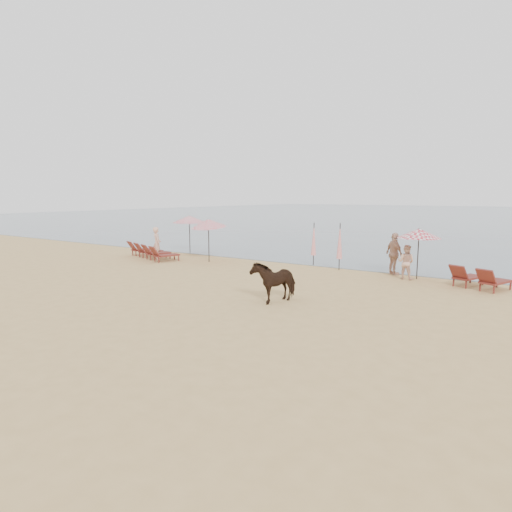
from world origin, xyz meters
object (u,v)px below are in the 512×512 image
(beachgoer_right_a, at_px, (406,262))
(lounger_cluster_left, at_px, (151,251))
(umbrella_closed_left, at_px, (314,239))
(umbrella_closed_right, at_px, (340,241))
(lounger_cluster_right, at_px, (479,278))
(beachgoer_right_b, at_px, (394,254))
(umbrella_open_left_b, at_px, (208,223))
(cow, at_px, (274,281))
(umbrella_open_right, at_px, (419,233))
(umbrella_open_left_a, at_px, (189,219))
(beachgoer_left, at_px, (157,243))

(beachgoer_right_a, bearing_deg, lounger_cluster_left, 11.99)
(umbrella_closed_left, height_order, umbrella_closed_right, umbrella_closed_right)
(lounger_cluster_right, relative_size, beachgoer_right_b, 1.15)
(umbrella_open_left_b, bearing_deg, beachgoer_right_a, -1.21)
(umbrella_closed_right, bearing_deg, beachgoer_right_b, 4.87)
(lounger_cluster_right, relative_size, cow, 1.32)
(cow, bearing_deg, beachgoer_right_b, 88.48)
(cow, bearing_deg, lounger_cluster_left, 171.39)
(umbrella_open_right, relative_size, beachgoer_right_a, 1.48)
(lounger_cluster_left, relative_size, umbrella_closed_left, 1.85)
(umbrella_open_right, distance_m, umbrella_closed_left, 5.52)
(lounger_cluster_right, bearing_deg, beachgoer_right_a, -165.15)
(umbrella_open_left_a, xyz_separation_m, umbrella_closed_right, (10.36, -0.62, -0.73))
(beachgoer_left, distance_m, beachgoer_right_a, 13.50)
(cow, height_order, beachgoer_left, beachgoer_left)
(lounger_cluster_left, distance_m, beachgoer_right_a, 14.19)
(umbrella_closed_left, distance_m, umbrella_closed_right, 1.76)
(umbrella_closed_left, bearing_deg, beachgoer_right_b, -4.49)
(umbrella_closed_left, relative_size, umbrella_closed_right, 0.97)
(umbrella_open_left_a, xyz_separation_m, cow, (10.89, -7.71, -1.45))
(beachgoer_right_a, bearing_deg, umbrella_open_right, -142.77)
(beachgoer_left, xyz_separation_m, beachgoer_right_b, (12.63, 2.73, 0.04))
(umbrella_open_left_b, bearing_deg, beachgoer_left, -167.62)
(lounger_cluster_right, xyz_separation_m, beachgoer_right_a, (-2.92, 0.41, 0.33))
(lounger_cluster_right, distance_m, umbrella_closed_right, 6.41)
(umbrella_open_left_b, height_order, beachgoer_left, umbrella_open_left_b)
(umbrella_closed_left, bearing_deg, lounger_cluster_right, -10.86)
(cow, xyz_separation_m, beachgoer_right_b, (2.07, 7.31, 0.26))
(umbrella_open_left_a, relative_size, beachgoer_right_a, 1.59)
(umbrella_open_left_b, height_order, beachgoer_right_a, umbrella_open_left_b)
(umbrella_open_left_b, relative_size, umbrella_closed_right, 1.07)
(beachgoer_right_a, relative_size, beachgoer_right_b, 0.77)
(umbrella_open_left_a, distance_m, cow, 13.42)
(lounger_cluster_right, bearing_deg, umbrella_closed_left, -168.03)
(beachgoer_left, bearing_deg, umbrella_open_left_a, -49.65)
(cow, bearing_deg, umbrella_closed_right, 108.55)
(umbrella_closed_right, distance_m, beachgoer_right_b, 2.65)
(umbrella_open_right, height_order, cow, umbrella_open_right)
(cow, relative_size, beachgoer_right_b, 0.87)
(umbrella_open_left_a, bearing_deg, lounger_cluster_right, 0.58)
(lounger_cluster_left, distance_m, umbrella_open_left_b, 4.16)
(cow, bearing_deg, beachgoer_left, 170.86)
(lounger_cluster_right, distance_m, umbrella_open_right, 3.04)
(umbrella_open_left_b, distance_m, beachgoer_left, 3.37)
(umbrella_closed_right, distance_m, beachgoer_left, 10.35)
(umbrella_open_left_b, xyz_separation_m, umbrella_open_right, (10.80, 1.21, -0.13))
(umbrella_open_right, distance_m, beachgoer_left, 14.01)
(cow, relative_size, beachgoer_left, 0.90)
(umbrella_open_left_b, relative_size, beachgoer_right_b, 1.26)
(umbrella_open_left_a, xyz_separation_m, beachgoer_right_b, (12.96, -0.39, -1.18))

